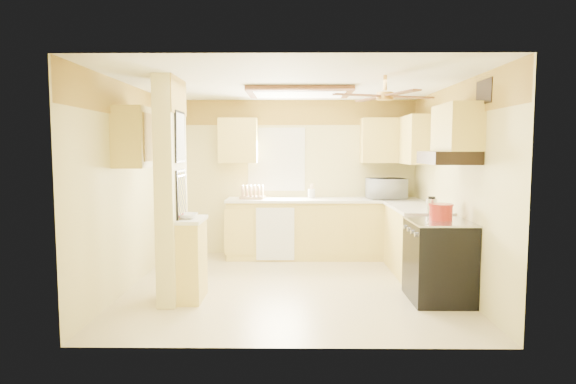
{
  "coord_description": "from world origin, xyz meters",
  "views": [
    {
      "loc": [
        0.02,
        -5.91,
        1.72
      ],
      "look_at": [
        -0.05,
        0.35,
        1.16
      ],
      "focal_mm": 30.0,
      "sensor_mm": 36.0,
      "label": 1
    }
  ],
  "objects_px": {
    "stove": "(439,260)",
    "kettle": "(432,205)",
    "dutch_oven": "(441,212)",
    "microwave": "(386,189)",
    "bowl": "(187,216)"
  },
  "relations": [
    {
      "from": "dutch_oven",
      "to": "bowl",
      "type": "bearing_deg",
      "value": -178.01
    },
    {
      "from": "stove",
      "to": "kettle",
      "type": "relative_size",
      "value": 4.54
    },
    {
      "from": "dutch_oven",
      "to": "kettle",
      "type": "relative_size",
      "value": 1.36
    },
    {
      "from": "microwave",
      "to": "kettle",
      "type": "relative_size",
      "value": 2.87
    },
    {
      "from": "stove",
      "to": "kettle",
      "type": "height_order",
      "value": "kettle"
    },
    {
      "from": "microwave",
      "to": "kettle",
      "type": "xyz_separation_m",
      "value": [
        0.23,
        -1.67,
        -0.07
      ]
    },
    {
      "from": "bowl",
      "to": "microwave",
      "type": "bearing_deg",
      "value": 39.37
    },
    {
      "from": "stove",
      "to": "dutch_oven",
      "type": "distance_m",
      "value": 0.55
    },
    {
      "from": "stove",
      "to": "dutch_oven",
      "type": "height_order",
      "value": "dutch_oven"
    },
    {
      "from": "dutch_oven",
      "to": "stove",
      "type": "bearing_deg",
      "value": -114.08
    },
    {
      "from": "stove",
      "to": "kettle",
      "type": "distance_m",
      "value": 0.74
    },
    {
      "from": "bowl",
      "to": "kettle",
      "type": "distance_m",
      "value": 2.92
    },
    {
      "from": "stove",
      "to": "microwave",
      "type": "bearing_deg",
      "value": 95.14
    },
    {
      "from": "kettle",
      "to": "dutch_oven",
      "type": "bearing_deg",
      "value": -91.61
    },
    {
      "from": "dutch_oven",
      "to": "kettle",
      "type": "distance_m",
      "value": 0.41
    }
  ]
}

